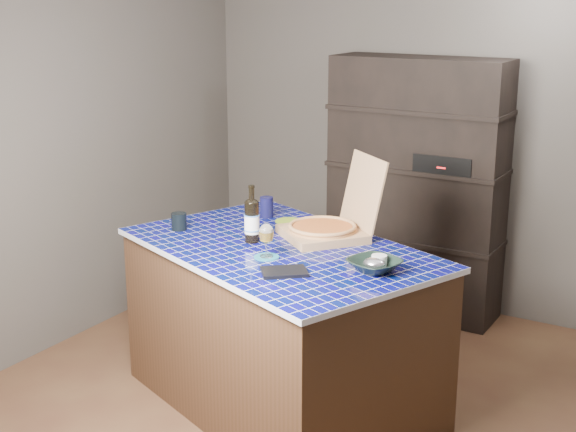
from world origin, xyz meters
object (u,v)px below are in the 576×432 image
Objects in this scene: mead_bottle at (252,220)px; dvd_case at (284,272)px; kitchen_island at (281,327)px; wine_glass at (266,234)px; pizza_box at (327,227)px; bowl at (374,265)px.

mead_bottle is 1.45× the size of dvd_case.
mead_bottle is at bearing -170.05° from dvd_case.
wine_glass is at bearing -59.38° from kitchen_island.
dvd_case is at bearing -42.66° from pizza_box.
dvd_case is (0.23, -0.35, 0.47)m from kitchen_island.
kitchen_island is 0.63m from dvd_case.
wine_glass reaches higher than kitchen_island.
wine_glass is (0.03, -0.19, 0.58)m from kitchen_island.
mead_bottle is at bearing 173.18° from bowl.
mead_bottle is 1.82× the size of wine_glass.
dvd_case is at bearing -39.97° from mead_bottle.
dvd_case is 0.44m from bowl.
bowl is at bearing 9.43° from wine_glass.
wine_glass reaches higher than dvd_case.
dvd_case is at bearing -144.85° from bowl.
mead_bottle is at bearing -99.85° from pizza_box.
wine_glass is 0.57m from bowl.
mead_bottle reaches higher than dvd_case.
wine_glass is 0.71× the size of bowl.
kitchen_island is 0.61m from mead_bottle.
bowl is at bearing 11.74° from kitchen_island.
pizza_box reaches higher than mead_bottle.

